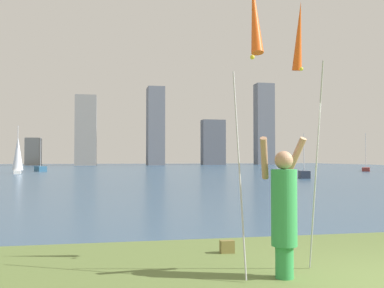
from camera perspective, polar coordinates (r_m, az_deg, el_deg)
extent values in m
cube|color=#335170|center=(67.31, -7.96, -3.24)|extent=(120.00, 116.14, 0.12)
cube|color=#2D381C|center=(10.11, 12.72, -11.55)|extent=(120.00, 0.70, 0.02)
cylinder|color=green|center=(6.61, 11.79, -14.62)|extent=(0.26, 0.26, 0.45)
cylinder|color=green|center=(6.48, 11.75, -8.00)|extent=(0.37, 0.37, 1.08)
sphere|color=tan|center=(6.44, 11.71, -2.05)|extent=(0.26, 0.26, 0.26)
cylinder|color=tan|center=(6.49, 9.28, -1.83)|extent=(0.26, 0.42, 0.62)
cylinder|color=tan|center=(6.67, 13.06, -1.80)|extent=(0.26, 0.42, 0.62)
cylinder|color=#B2B2B7|center=(6.42, 6.12, -3.42)|extent=(0.02, 0.60, 2.98)
cone|color=#F25919|center=(6.06, 8.07, 16.05)|extent=(0.16, 0.36, 1.06)
sphere|color=yellow|center=(6.01, 7.76, 11.00)|extent=(0.06, 0.06, 0.06)
cylinder|color=#B2B2B7|center=(6.87, 15.68, -2.85)|extent=(0.02, 0.50, 3.09)
cone|color=#F25919|center=(7.64, 13.57, 13.31)|extent=(0.16, 0.33, 1.12)
sphere|color=yellow|center=(7.44, 13.88, 9.34)|extent=(0.06, 0.06, 0.06)
cube|color=olive|center=(8.14, 4.53, -13.02)|extent=(0.25, 0.14, 0.22)
cube|color=#333D51|center=(37.82, 14.21, -3.82)|extent=(1.24, 1.93, 0.61)
cylinder|color=silver|center=(37.79, 14.19, -1.02)|extent=(0.06, 0.06, 3.08)
cube|color=#2D6084|center=(58.03, -18.90, -3.03)|extent=(1.74, 2.25, 0.63)
cylinder|color=silver|center=(58.02, -18.88, -0.96)|extent=(0.06, 0.06, 3.57)
cube|color=white|center=(50.47, -21.51, -3.36)|extent=(0.98, 2.32, 0.36)
cylinder|color=silver|center=(50.45, -21.48, -0.47)|extent=(0.07, 0.07, 4.74)
cone|color=white|center=(50.61, -21.48, -1.11)|extent=(1.27, 1.27, 3.61)
cube|color=maroon|center=(59.33, 21.45, -3.05)|extent=(1.84, 2.11, 0.47)
cylinder|color=silver|center=(59.31, 21.42, -0.75)|extent=(0.06, 0.06, 4.29)
cube|color=gray|center=(105.59, -19.72, -0.92)|extent=(3.08, 4.50, 6.10)
cube|color=gray|center=(101.18, -13.46, 1.67)|extent=(4.58, 6.55, 15.32)
cube|color=slate|center=(99.93, -4.72, 2.28)|extent=(3.69, 5.22, 17.45)
cube|color=#565B66|center=(105.35, 2.73, 0.21)|extent=(5.42, 3.19, 10.63)
cube|color=slate|center=(111.57, 9.25, 2.54)|extent=(4.42, 3.36, 20.05)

